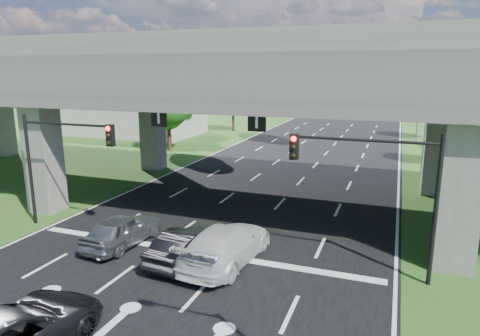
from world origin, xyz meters
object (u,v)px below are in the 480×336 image
Objects in this scene: signal_right at (378,177)px; car_trailing at (11,336)px; car_silver at (122,230)px; streetlight_far at (423,101)px; signal_left at (59,151)px; car_dark at (186,245)px; car_white at (226,244)px; streetlight_beyond at (416,92)px.

car_trailing is at bearing -135.84° from signal_right.
streetlight_far is at bearing -119.82° from car_silver.
signal_left reaches higher than car_trailing.
signal_right reaches higher than car_silver.
car_dark is (-7.72, -1.44, -3.42)m from signal_right.
signal_right is at bearing -96.47° from streetlight_far.
car_silver is 0.78× the size of car_white.
signal_right is at bearing -172.01° from car_silver.
car_trailing is at bearing -111.77° from streetlight_far.
signal_left is 10.22m from car_white.
streetlight_far is at bearing -107.26° from car_white.
car_white is at bearing -111.56° from streetlight_far.
signal_left reaches higher than car_white.
signal_left is 0.60× the size of streetlight_beyond.
signal_left is at bearing -116.43° from streetlight_beyond.
streetlight_far is 16.00m from streetlight_beyond.
car_silver is at bearing 4.30° from car_white.
car_white is 8.81m from car_trailing.
streetlight_beyond reaches higher than car_white.
streetlight_far is at bearing 83.53° from signal_right.
streetlight_far reaches higher than signal_right.
car_silver is 5.38m from car_white.
streetlight_far is 25.57m from car_silver.
car_trailing is (2.03, -8.15, 0.03)m from car_silver.
car_silver is 1.01× the size of car_dark.
car_trailing is (6.28, -9.10, -3.36)m from signal_left.
car_silver is at bearing -3.35° from car_dark.
signal_right is 20.25m from streetlight_far.
car_silver is at bearing -123.08° from streetlight_far.
car_dark is at bearing -114.94° from streetlight_far.
car_white is (1.70, 0.50, 0.11)m from car_dark.
car_trailing is (-9.37, -9.10, -3.36)m from signal_right.
car_white is at bearing -159.27° from car_dark.
car_white is at bearing -5.59° from signal_left.
signal_right is 1.05× the size of car_trailing.
streetlight_far is at bearing 48.22° from signal_left.
streetlight_beyond is at bearing -99.32° from car_trailing.
streetlight_beyond is at bearing 63.57° from signal_left.
streetlight_beyond is 1.75× the size of car_trailing.
streetlight_beyond reaches higher than car_silver.
car_trailing is (-11.64, -45.15, -5.02)m from streetlight_beyond.
signal_right is 0.60× the size of streetlight_beyond.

